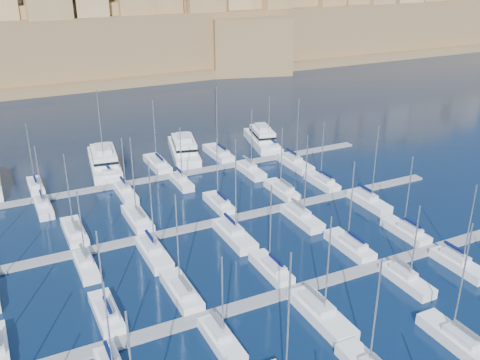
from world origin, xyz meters
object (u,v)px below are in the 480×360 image
sailboat_4 (456,339)px  motor_yacht_b (104,161)px  motor_yacht_c (184,149)px  motor_yacht_d (262,138)px

sailboat_4 → motor_yacht_b: bearing=107.7°
motor_yacht_b → motor_yacht_c: same height
motor_yacht_b → motor_yacht_d: (35.55, -1.43, 0.00)m
sailboat_4 → motor_yacht_c: bearing=94.5°
motor_yacht_b → motor_yacht_d: size_ratio=1.19×
motor_yacht_c → motor_yacht_b: bearing=178.5°
sailboat_4 → motor_yacht_b: sailboat_4 is taller
motor_yacht_d → motor_yacht_c: bearing=176.9°
sailboat_4 → motor_yacht_b: 74.18m
motor_yacht_b → motor_yacht_c: (17.07, -0.43, 0.00)m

